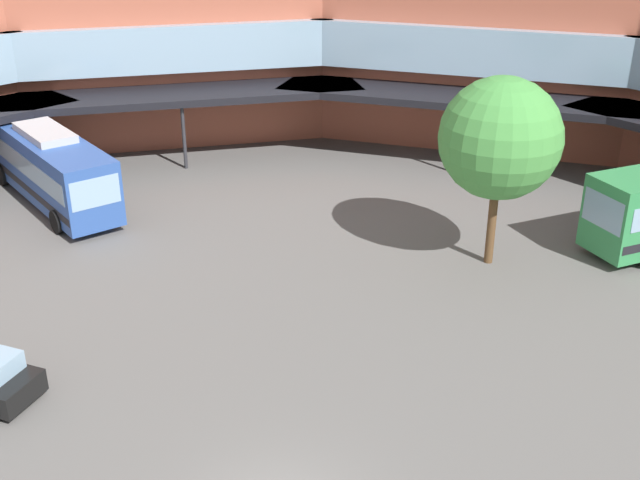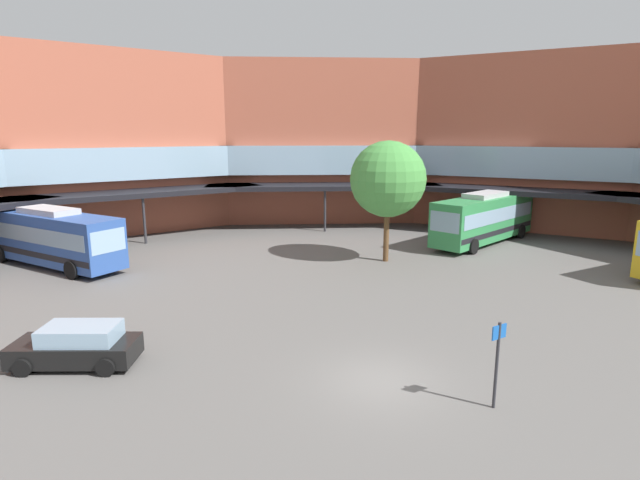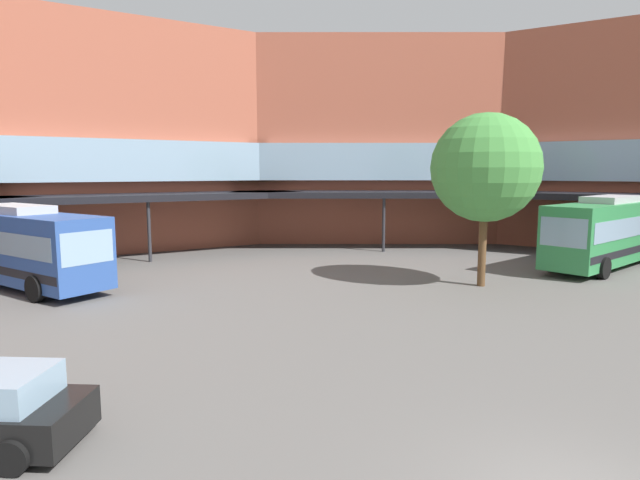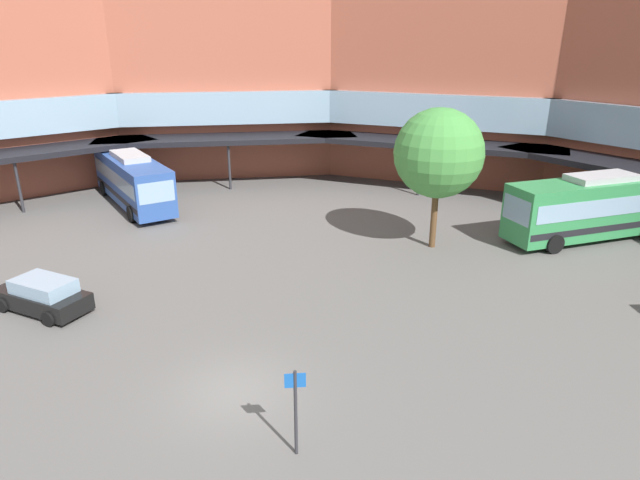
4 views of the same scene
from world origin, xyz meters
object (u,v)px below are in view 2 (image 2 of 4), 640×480
at_px(stop_sign_post, 497,357).
at_px(parked_car, 77,346).
at_px(bus_2, 484,218).
at_px(plaza_tree, 388,179).
at_px(bus_1, 51,237).

bearing_deg(stop_sign_post, parked_car, 148.98).
bearing_deg(bus_2, stop_sign_post, 28.18).
distance_m(parked_car, plaza_tree, 20.83).
bearing_deg(plaza_tree, stop_sign_post, -106.14).
distance_m(parked_car, stop_sign_post, 14.62).
relative_size(bus_1, stop_sign_post, 3.71).
xyz_separation_m(bus_2, parked_car, (-27.24, -12.69, -1.25)).
relative_size(bus_2, parked_car, 2.41).
bearing_deg(plaza_tree, bus_1, 163.86).
xyz_separation_m(parked_car, stop_sign_post, (12.50, -7.52, 0.96)).
distance_m(bus_2, stop_sign_post, 25.01).
height_order(bus_1, stop_sign_post, bus_1).
xyz_separation_m(bus_2, plaza_tree, (-9.64, -2.58, 3.44)).
distance_m(bus_1, stop_sign_post, 28.26).
distance_m(plaza_tree, stop_sign_post, 18.72).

